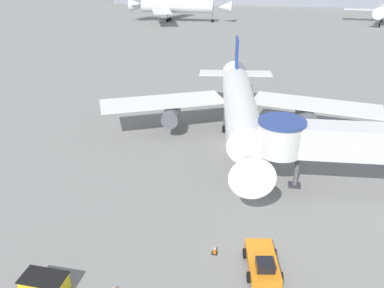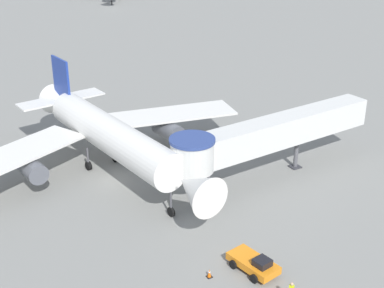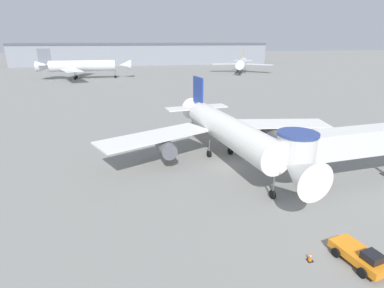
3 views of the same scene
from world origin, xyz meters
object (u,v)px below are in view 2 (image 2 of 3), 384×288
object	(u,v)px
traffic_cone_starboard_wing	(223,145)
traffic_cone_near_nose	(209,273)
main_airplane	(108,135)
pushback_tug_orange	(254,263)
jet_bridge	(263,135)

from	to	relation	value
traffic_cone_starboard_wing	traffic_cone_near_nose	size ratio (longest dim) A/B	1.19
main_airplane	traffic_cone_starboard_wing	distance (m)	13.74
main_airplane	pushback_tug_orange	world-z (taller)	main_airplane
jet_bridge	pushback_tug_orange	xyz separation A→B (m)	(-9.06, -11.89, -4.05)
traffic_cone_near_nose	jet_bridge	bearing A→B (deg)	41.50
pushback_tug_orange	traffic_cone_near_nose	distance (m)	3.45
traffic_cone_starboard_wing	pushback_tug_orange	bearing A→B (deg)	-115.65
traffic_cone_near_nose	main_airplane	bearing A→B (deg)	90.79
jet_bridge	traffic_cone_near_nose	xyz separation A→B (m)	(-12.36, -10.94, -4.39)
jet_bridge	traffic_cone_near_nose	world-z (taller)	jet_bridge
main_airplane	jet_bridge	distance (m)	15.33
traffic_cone_starboard_wing	jet_bridge	bearing A→B (deg)	-94.08
main_airplane	pushback_tug_orange	bearing A→B (deg)	-88.58
jet_bridge	pushback_tug_orange	size ratio (longest dim) A/B	5.57
main_airplane	pushback_tug_orange	size ratio (longest dim) A/B	7.71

